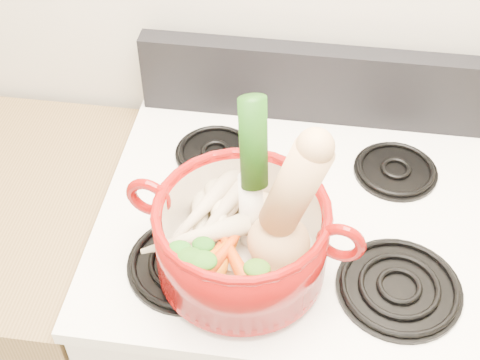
# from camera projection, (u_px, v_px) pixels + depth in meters

# --- Properties ---
(stove_body) EXTENTS (0.76, 0.65, 0.92)m
(stove_body) POSITION_uv_depth(u_px,v_px,m) (287.00, 344.00, 1.66)
(stove_body) COLOR white
(stove_body) RESTS_ON floor
(cooktop) EXTENTS (0.78, 0.67, 0.03)m
(cooktop) POSITION_uv_depth(u_px,v_px,m) (298.00, 217.00, 1.33)
(cooktop) COLOR white
(cooktop) RESTS_ON stove_body
(control_backsplash) EXTENTS (0.76, 0.05, 0.18)m
(control_backsplash) POSITION_uv_depth(u_px,v_px,m) (313.00, 84.00, 1.46)
(control_backsplash) COLOR black
(control_backsplash) RESTS_ON cooktop
(burner_front_left) EXTENTS (0.22, 0.22, 0.02)m
(burner_front_left) POSITION_uv_depth(u_px,v_px,m) (188.00, 262.00, 1.22)
(burner_front_left) COLOR black
(burner_front_left) RESTS_ON cooktop
(burner_front_right) EXTENTS (0.22, 0.22, 0.02)m
(burner_front_right) POSITION_uv_depth(u_px,v_px,m) (399.00, 287.00, 1.18)
(burner_front_right) COLOR black
(burner_front_right) RESTS_ON cooktop
(burner_back_left) EXTENTS (0.17, 0.17, 0.02)m
(burner_back_left) POSITION_uv_depth(u_px,v_px,m) (216.00, 152.00, 1.43)
(burner_back_left) COLOR black
(burner_back_left) RESTS_ON cooktop
(burner_back_right) EXTENTS (0.17, 0.17, 0.02)m
(burner_back_right) POSITION_uv_depth(u_px,v_px,m) (396.00, 169.00, 1.39)
(burner_back_right) COLOR black
(burner_back_right) RESTS_ON cooktop
(dutch_oven) EXTENTS (0.34, 0.34, 0.15)m
(dutch_oven) POSITION_uv_depth(u_px,v_px,m) (242.00, 238.00, 1.15)
(dutch_oven) COLOR maroon
(dutch_oven) RESTS_ON burner_front_left
(pot_handle_left) EXTENTS (0.09, 0.03, 0.08)m
(pot_handle_left) POSITION_uv_depth(u_px,v_px,m) (149.00, 197.00, 1.15)
(pot_handle_left) COLOR maroon
(pot_handle_left) RESTS_ON dutch_oven
(pot_handle_right) EXTENTS (0.09, 0.03, 0.08)m
(pot_handle_right) POSITION_uv_depth(u_px,v_px,m) (341.00, 243.00, 1.08)
(pot_handle_right) COLOR maroon
(pot_handle_right) RESTS_ON dutch_oven
(squash) EXTENTS (0.20, 0.14, 0.30)m
(squash) POSITION_uv_depth(u_px,v_px,m) (281.00, 207.00, 1.07)
(squash) COLOR tan
(squash) RESTS_ON dutch_oven
(leek) EXTENTS (0.08, 0.11, 0.31)m
(leek) POSITION_uv_depth(u_px,v_px,m) (252.00, 175.00, 1.10)
(leek) COLOR white
(leek) RESTS_ON dutch_oven
(ginger) EXTENTS (0.09, 0.07, 0.04)m
(ginger) POSITION_uv_depth(u_px,v_px,m) (259.00, 205.00, 1.23)
(ginger) COLOR tan
(ginger) RESTS_ON dutch_oven
(parsnip_0) EXTENTS (0.08, 0.24, 0.06)m
(parsnip_0) POSITION_uv_depth(u_px,v_px,m) (200.00, 228.00, 1.19)
(parsnip_0) COLOR beige
(parsnip_0) RESTS_ON dutch_oven
(parsnip_1) EXTENTS (0.12, 0.22, 0.06)m
(parsnip_1) POSITION_uv_depth(u_px,v_px,m) (214.00, 226.00, 1.19)
(parsnip_1) COLOR beige
(parsnip_1) RESTS_ON dutch_oven
(parsnip_2) EXTENTS (0.11, 0.21, 0.06)m
(parsnip_2) POSITION_uv_depth(u_px,v_px,m) (220.00, 218.00, 1.19)
(parsnip_2) COLOR beige
(parsnip_2) RESTS_ON dutch_oven
(parsnip_3) EXTENTS (0.20, 0.11, 0.06)m
(parsnip_3) POSITION_uv_depth(u_px,v_px,m) (196.00, 235.00, 1.15)
(parsnip_3) COLOR beige
(parsnip_3) RESTS_ON dutch_oven
(parsnip_4) EXTENTS (0.13, 0.21, 0.06)m
(parsnip_4) POSITION_uv_depth(u_px,v_px,m) (224.00, 208.00, 1.19)
(parsnip_4) COLOR beige
(parsnip_4) RESTS_ON dutch_oven
(parsnip_5) EXTENTS (0.13, 0.20, 0.06)m
(parsnip_5) POSITION_uv_depth(u_px,v_px,m) (202.00, 209.00, 1.19)
(parsnip_5) COLOR beige
(parsnip_5) RESTS_ON dutch_oven
(carrot_0) EXTENTS (0.08, 0.18, 0.05)m
(carrot_0) POSITION_uv_depth(u_px,v_px,m) (226.00, 257.00, 1.15)
(carrot_0) COLOR orange
(carrot_0) RESTS_ON dutch_oven
(carrot_1) EXTENTS (0.09, 0.17, 0.05)m
(carrot_1) POSITION_uv_depth(u_px,v_px,m) (211.00, 262.00, 1.14)
(carrot_1) COLOR #D9460A
(carrot_1) RESTS_ON dutch_oven
(carrot_2) EXTENTS (0.12, 0.17, 0.05)m
(carrot_2) POSITION_uv_depth(u_px,v_px,m) (234.00, 260.00, 1.13)
(carrot_2) COLOR #CC4F0A
(carrot_2) RESTS_ON dutch_oven
(carrot_3) EXTENTS (0.10, 0.12, 0.04)m
(carrot_3) POSITION_uv_depth(u_px,v_px,m) (209.00, 259.00, 1.13)
(carrot_3) COLOR #CA550A
(carrot_3) RESTS_ON dutch_oven
(carrot_4) EXTENTS (0.08, 0.14, 0.04)m
(carrot_4) POSITION_uv_depth(u_px,v_px,m) (228.00, 247.00, 1.14)
(carrot_4) COLOR #D1450A
(carrot_4) RESTS_ON dutch_oven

